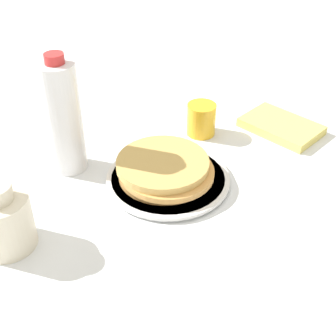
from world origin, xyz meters
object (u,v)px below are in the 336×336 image
(water_bottle_near, at_px, (63,118))
(pancake_stack, at_px, (165,169))
(juice_glass, at_px, (201,119))
(plate, at_px, (168,179))
(cream_jug, at_px, (3,220))

(water_bottle_near, bearing_deg, pancake_stack, -157.74)
(pancake_stack, height_order, juice_glass, juice_glass)
(pancake_stack, bearing_deg, plate, -124.94)
(pancake_stack, bearing_deg, cream_jug, 70.50)
(plate, height_order, pancake_stack, pancake_stack)
(pancake_stack, bearing_deg, juice_glass, -76.14)
(plate, height_order, water_bottle_near, water_bottle_near)
(plate, bearing_deg, pancake_stack, 55.06)
(cream_jug, bearing_deg, plate, -109.83)
(water_bottle_near, bearing_deg, juice_glass, -117.13)
(pancake_stack, relative_size, cream_jug, 1.56)
(juice_glass, height_order, cream_jug, cream_jug)
(plate, relative_size, pancake_stack, 1.26)
(water_bottle_near, bearing_deg, plate, -156.73)
(juice_glass, relative_size, cream_jug, 0.59)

